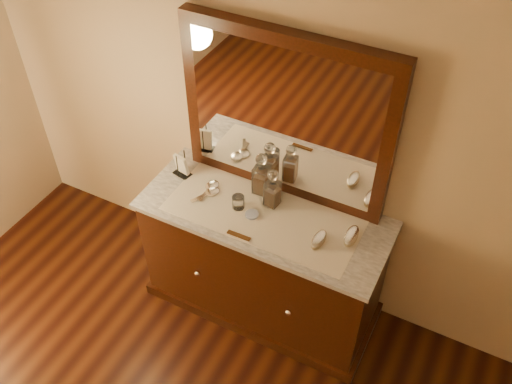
# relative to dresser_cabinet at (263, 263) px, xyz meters

# --- Properties ---
(dresser_cabinet) EXTENTS (1.40, 0.55, 0.82)m
(dresser_cabinet) POSITION_rel_dresser_cabinet_xyz_m (0.00, 0.00, 0.00)
(dresser_cabinet) COLOR black
(dresser_cabinet) RESTS_ON floor
(dresser_plinth) EXTENTS (1.46, 0.59, 0.08)m
(dresser_plinth) POSITION_rel_dresser_cabinet_xyz_m (0.00, 0.00, -0.37)
(dresser_plinth) COLOR black
(dresser_plinth) RESTS_ON floor
(knob_left) EXTENTS (0.04, 0.04, 0.04)m
(knob_left) POSITION_rel_dresser_cabinet_xyz_m (-0.30, -0.28, 0.04)
(knob_left) COLOR silver
(knob_left) RESTS_ON dresser_cabinet
(knob_right) EXTENTS (0.04, 0.04, 0.04)m
(knob_right) POSITION_rel_dresser_cabinet_xyz_m (0.30, -0.28, 0.04)
(knob_right) COLOR silver
(knob_right) RESTS_ON dresser_cabinet
(marble_top) EXTENTS (1.44, 0.59, 0.03)m
(marble_top) POSITION_rel_dresser_cabinet_xyz_m (0.00, 0.00, 0.42)
(marble_top) COLOR white
(marble_top) RESTS_ON dresser_cabinet
(mirror_frame) EXTENTS (1.20, 0.08, 1.00)m
(mirror_frame) POSITION_rel_dresser_cabinet_xyz_m (0.00, 0.25, 0.94)
(mirror_frame) COLOR black
(mirror_frame) RESTS_ON marble_top
(mirror_glass) EXTENTS (1.06, 0.01, 0.86)m
(mirror_glass) POSITION_rel_dresser_cabinet_xyz_m (0.00, 0.21, 0.94)
(mirror_glass) COLOR white
(mirror_glass) RESTS_ON marble_top
(lace_runner) EXTENTS (1.10, 0.45, 0.00)m
(lace_runner) POSITION_rel_dresser_cabinet_xyz_m (0.00, -0.02, 0.44)
(lace_runner) COLOR silver
(lace_runner) RESTS_ON marble_top
(pin_dish) EXTENTS (0.10, 0.10, 0.01)m
(pin_dish) POSITION_rel_dresser_cabinet_xyz_m (-0.05, -0.05, 0.45)
(pin_dish) COLOR white
(pin_dish) RESTS_ON lace_runner
(comb) EXTENTS (0.14, 0.03, 0.01)m
(comb) POSITION_rel_dresser_cabinet_xyz_m (-0.04, -0.22, 0.45)
(comb) COLOR brown
(comb) RESTS_ON lace_runner
(napkin_rack) EXTENTS (0.12, 0.09, 0.16)m
(napkin_rack) POSITION_rel_dresser_cabinet_xyz_m (-0.59, 0.07, 0.51)
(napkin_rack) COLOR black
(napkin_rack) RESTS_ON marble_top
(decanter_left) EXTENTS (0.09, 0.09, 0.28)m
(decanter_left) POSITION_rel_dresser_cabinet_xyz_m (-0.10, 0.15, 0.55)
(decanter_left) COLOR brown
(decanter_left) RESTS_ON lace_runner
(decanter_right) EXTENTS (0.09, 0.09, 0.25)m
(decanter_right) POSITION_rel_dresser_cabinet_xyz_m (0.01, 0.09, 0.54)
(decanter_right) COLOR brown
(decanter_right) RESTS_ON lace_runner
(brush_near) EXTENTS (0.07, 0.15, 0.04)m
(brush_near) POSITION_rel_dresser_cabinet_xyz_m (0.36, -0.06, 0.46)
(brush_near) COLOR tan
(brush_near) RESTS_ON lace_runner
(brush_far) EXTENTS (0.07, 0.16, 0.04)m
(brush_far) POSITION_rel_dresser_cabinet_xyz_m (0.50, 0.04, 0.47)
(brush_far) COLOR tan
(brush_far) RESTS_ON lace_runner
(hand_mirror_outer) EXTENTS (0.08, 0.20, 0.02)m
(hand_mirror_outer) POSITION_rel_dresser_cabinet_xyz_m (-0.37, 0.04, 0.45)
(hand_mirror_outer) COLOR silver
(hand_mirror_outer) RESTS_ON lace_runner
(hand_mirror_inner) EXTENTS (0.13, 0.19, 0.02)m
(hand_mirror_inner) POSITION_rel_dresser_cabinet_xyz_m (-0.35, -0.01, 0.45)
(hand_mirror_inner) COLOR silver
(hand_mirror_inner) RESTS_ON lace_runner
(tumblers) EXTENTS (0.07, 0.07, 0.08)m
(tumblers) POSITION_rel_dresser_cabinet_xyz_m (-0.15, -0.03, 0.48)
(tumblers) COLOR white
(tumblers) RESTS_ON lace_runner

